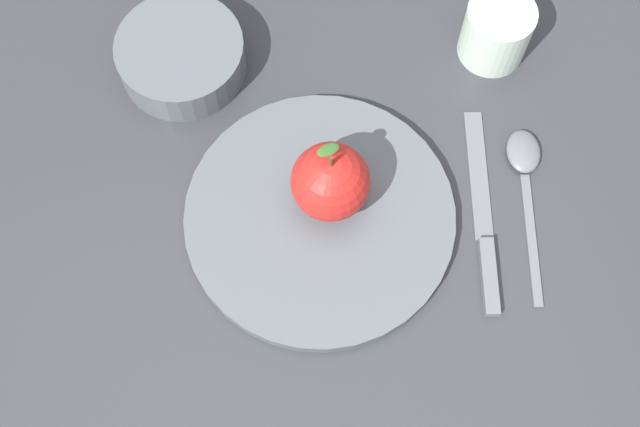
% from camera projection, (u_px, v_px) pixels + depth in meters
% --- Properties ---
extents(ground_plane, '(2.40, 2.40, 0.00)m').
position_uv_depth(ground_plane, '(334.00, 217.00, 0.81)').
color(ground_plane, '#2D2D33').
extents(dinner_plate, '(0.26, 0.26, 0.02)m').
position_uv_depth(dinner_plate, '(320.00, 218.00, 0.80)').
color(dinner_plate, '#4C5156').
rests_on(dinner_plate, ground_plane).
extents(apple, '(0.08, 0.08, 0.09)m').
position_uv_depth(apple, '(333.00, 181.00, 0.76)').
color(apple, '#B21E19').
rests_on(apple, dinner_plate).
extents(side_bowl, '(0.13, 0.13, 0.04)m').
position_uv_depth(side_bowl, '(181.00, 54.00, 0.85)').
color(side_bowl, '#4C5156').
rests_on(side_bowl, ground_plane).
extents(cup, '(0.07, 0.07, 0.07)m').
position_uv_depth(cup, '(497.00, 29.00, 0.84)').
color(cup, '#B2C6B2').
rests_on(cup, ground_plane).
extents(knife, '(0.21, 0.07, 0.01)m').
position_uv_depth(knife, '(484.00, 228.00, 0.80)').
color(knife, '#59595E').
rests_on(knife, ground_plane).
extents(spoon, '(0.18, 0.07, 0.01)m').
position_uv_depth(spoon, '(525.00, 172.00, 0.82)').
color(spoon, '#59595E').
rests_on(spoon, ground_plane).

